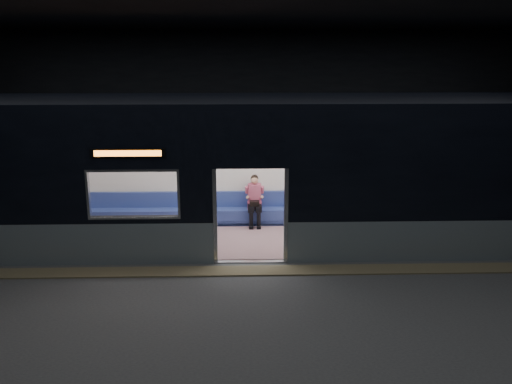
{
  "coord_description": "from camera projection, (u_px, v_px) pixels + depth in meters",
  "views": [
    {
      "loc": [
        -0.21,
        -9.74,
        4.36
      ],
      "look_at": [
        0.15,
        2.3,
        1.22
      ],
      "focal_mm": 38.0,
      "sensor_mm": 36.0,
      "label": 1
    }
  ],
  "objects": [
    {
      "name": "passenger",
      "position": [
        255.0,
        197.0,
        13.77
      ],
      "size": [
        0.41,
        0.65,
        1.29
      ],
      "rotation": [
        0.0,
        0.0,
        0.2
      ],
      "color": "black",
      "rests_on": "metro_car"
    },
    {
      "name": "transit_map",
      "position": [
        441.0,
        167.0,
        14.03
      ],
      "size": [
        0.91,
        0.03,
        0.59
      ],
      "primitive_type": "cube",
      "color": "white",
      "rests_on": "metro_car"
    },
    {
      "name": "handbag",
      "position": [
        254.0,
        203.0,
        13.6
      ],
      "size": [
        0.26,
        0.23,
        0.12
      ],
      "primitive_type": "cube",
      "rotation": [
        0.0,
        0.0,
        -0.08
      ],
      "color": "black",
      "rests_on": "passenger"
    },
    {
      "name": "station_floor",
      "position": [
        252.0,
        283.0,
        10.53
      ],
      "size": [
        24.0,
        14.0,
        0.01
      ],
      "primitive_type": "cube",
      "color": "#47494C",
      "rests_on": "ground"
    },
    {
      "name": "station_envelope",
      "position": [
        251.0,
        92.0,
        9.6
      ],
      "size": [
        24.0,
        14.0,
        5.0
      ],
      "color": "black",
      "rests_on": "station_floor"
    },
    {
      "name": "metro_car",
      "position": [
        249.0,
        163.0,
        12.52
      ],
      "size": [
        18.0,
        3.04,
        3.35
      ],
      "color": "gray",
      "rests_on": "station_floor"
    },
    {
      "name": "tactile_strip",
      "position": [
        251.0,
        271.0,
        11.05
      ],
      "size": [
        22.8,
        0.5,
        0.03
      ],
      "primitive_type": "cube",
      "color": "#8C7F59",
      "rests_on": "station_floor"
    }
  ]
}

